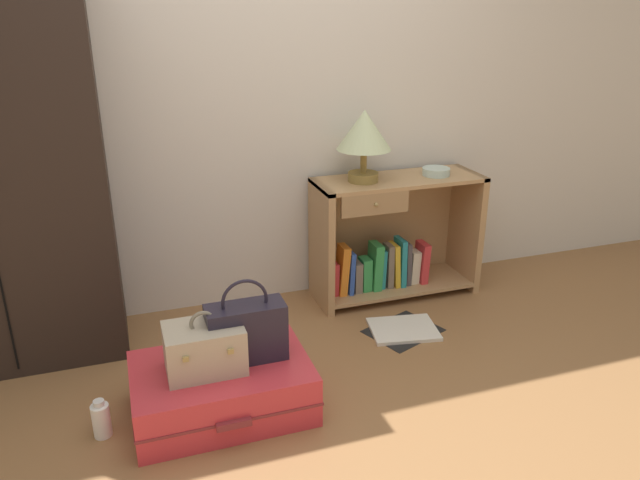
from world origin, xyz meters
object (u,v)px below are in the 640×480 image
object	(u,v)px
table_lamp	(364,133)
bottle	(101,420)
suitcase_large	(222,388)
handbag	(246,331)
open_book_on_floor	(403,330)
bookshelf	(390,240)
bowl	(436,172)
train_case	(204,348)

from	to	relation	value
table_lamp	bottle	world-z (taller)	table_lamp
suitcase_large	handbag	bearing A→B (deg)	8.64
handbag	open_book_on_floor	bearing A→B (deg)	20.79
handbag	open_book_on_floor	size ratio (longest dim) A/B	0.83
open_book_on_floor	bookshelf	bearing A→B (deg)	74.94
bowl	open_book_on_floor	world-z (taller)	bowl
bookshelf	suitcase_large	xyz separation A→B (m)	(-1.17, -0.83, -0.23)
train_case	bottle	xyz separation A→B (m)	(-0.43, 0.01, -0.25)
bookshelf	bottle	size ratio (longest dim) A/B	5.83
train_case	handbag	xyz separation A→B (m)	(0.18, 0.03, 0.03)
bookshelf	table_lamp	size ratio (longest dim) A/B	2.47
table_lamp	handbag	xyz separation A→B (m)	(-0.86, -0.80, -0.63)
train_case	open_book_on_floor	distance (m)	1.21
handbag	open_book_on_floor	world-z (taller)	handbag
suitcase_large	train_case	bearing A→B (deg)	-171.93
bookshelf	open_book_on_floor	bearing A→B (deg)	-105.06
train_case	open_book_on_floor	size ratio (longest dim) A/B	0.71
bookshelf	bowl	bearing A→B (deg)	-6.37
train_case	handbag	bearing A→B (deg)	8.45
bowl	handbag	world-z (taller)	bowl
bowl	handbag	distance (m)	1.57
table_lamp	suitcase_large	size ratio (longest dim) A/B	0.53
table_lamp	train_case	xyz separation A→B (m)	(-1.04, -0.83, -0.66)
bowl	suitcase_large	xyz separation A→B (m)	(-1.42, -0.80, -0.63)
suitcase_large	train_case	size ratio (longest dim) A/B	2.35
table_lamp	open_book_on_floor	distance (m)	1.08
bookshelf	handbag	world-z (taller)	bookshelf
train_case	bookshelf	bearing A→B (deg)	34.32
handbag	table_lamp	bearing A→B (deg)	43.07
bottle	open_book_on_floor	xyz separation A→B (m)	(1.54, 0.37, -0.07)
suitcase_large	bottle	distance (m)	0.50
bottle	open_book_on_floor	bearing A→B (deg)	13.57
handbag	suitcase_large	bearing A→B (deg)	-171.36
suitcase_large	handbag	xyz separation A→B (m)	(0.12, 0.02, 0.25)
table_lamp	open_book_on_floor	world-z (taller)	table_lamp
handbag	bottle	world-z (taller)	handbag
suitcase_large	open_book_on_floor	size ratio (longest dim) A/B	1.67
open_book_on_floor	suitcase_large	bearing A→B (deg)	-160.53
open_book_on_floor	handbag	bearing A→B (deg)	-159.21
bookshelf	table_lamp	distance (m)	0.68
bookshelf	table_lamp	bearing A→B (deg)	-176.54
open_book_on_floor	train_case	bearing A→B (deg)	-161.14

